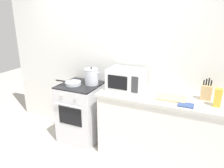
# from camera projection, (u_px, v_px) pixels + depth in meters

# --- Properties ---
(ground_plane) EXTENTS (10.00, 10.00, 0.00)m
(ground_plane) POSITION_uv_depth(u_px,v_px,m) (81.00, 165.00, 2.92)
(ground_plane) COLOR #B2ADA3
(back_wall) EXTENTS (4.40, 0.10, 2.50)m
(back_wall) POSITION_uv_depth(u_px,v_px,m) (129.00, 62.00, 3.25)
(back_wall) COLOR silver
(back_wall) RESTS_ON ground_plane
(lower_cabinet_right) EXTENTS (1.64, 0.56, 0.88)m
(lower_cabinet_right) POSITION_uv_depth(u_px,v_px,m) (159.00, 129.00, 2.96)
(lower_cabinet_right) COLOR white
(lower_cabinet_right) RESTS_ON ground_plane
(countertop_right) EXTENTS (1.70, 0.60, 0.04)m
(countertop_right) POSITION_uv_depth(u_px,v_px,m) (162.00, 98.00, 2.82)
(countertop_right) COLOR beige
(countertop_right) RESTS_ON lower_cabinet_right
(stove) EXTENTS (0.60, 0.64, 0.92)m
(stove) POSITION_uv_depth(u_px,v_px,m) (81.00, 112.00, 3.43)
(stove) COLOR silver
(stove) RESTS_ON ground_plane
(stock_pot) EXTENTS (0.29, 0.21, 0.27)m
(stock_pot) POSITION_uv_depth(u_px,v_px,m) (91.00, 77.00, 3.26)
(stock_pot) COLOR silver
(stock_pot) RESTS_ON stove
(frying_pan) EXTENTS (0.44, 0.24, 0.05)m
(frying_pan) POSITION_uv_depth(u_px,v_px,m) (73.00, 83.00, 3.26)
(frying_pan) COLOR silver
(frying_pan) RESTS_ON stove
(microwave) EXTENTS (0.50, 0.37, 0.30)m
(microwave) POSITION_uv_depth(u_px,v_px,m) (126.00, 79.00, 3.02)
(microwave) COLOR white
(microwave) RESTS_ON countertop_right
(cutting_board) EXTENTS (0.36, 0.26, 0.02)m
(cutting_board) POSITION_uv_depth(u_px,v_px,m) (171.00, 98.00, 2.74)
(cutting_board) COLOR tan
(cutting_board) RESTS_ON countertop_right
(knife_block) EXTENTS (0.13, 0.10, 0.28)m
(knife_block) POSITION_uv_depth(u_px,v_px,m) (206.00, 92.00, 2.68)
(knife_block) COLOR tan
(knife_block) RESTS_ON countertop_right
(pasta_box) EXTENTS (0.08, 0.08, 0.22)m
(pasta_box) POSITION_uv_depth(u_px,v_px,m) (218.00, 98.00, 2.48)
(pasta_box) COLOR gold
(pasta_box) RESTS_ON countertop_right
(oven_mitt) EXTENTS (0.18, 0.14, 0.02)m
(oven_mitt) POSITION_uv_depth(u_px,v_px,m) (186.00, 105.00, 2.53)
(oven_mitt) COLOR #33477A
(oven_mitt) RESTS_ON countertop_right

